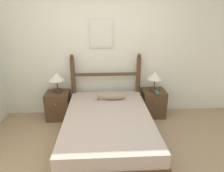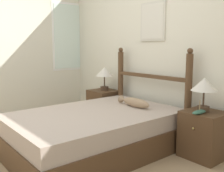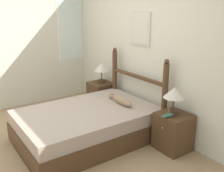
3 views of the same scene
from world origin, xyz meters
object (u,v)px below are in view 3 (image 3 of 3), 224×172
(table_lamp_left, at_px, (101,68))
(model_boat, at_px, (169,115))
(nightstand_right, at_px, (173,132))
(bed, at_px, (87,125))
(nightstand_left, at_px, (101,96))
(fish_pillow, at_px, (121,100))
(table_lamp_right, at_px, (174,95))

(table_lamp_left, distance_m, model_boat, 1.94)
(nightstand_right, bearing_deg, bed, -138.00)
(nightstand_left, bearing_deg, table_lamp_left, 30.95)
(nightstand_left, distance_m, table_lamp_left, 0.56)
(fish_pillow, bearing_deg, model_boat, 9.93)
(bed, distance_m, nightstand_right, 1.29)
(table_lamp_left, xyz_separation_m, table_lamp_right, (1.89, -0.03, 0.00))
(nightstand_right, xyz_separation_m, table_lamp_right, (-0.01, -0.02, 0.56))
(model_boat, bearing_deg, table_lamp_right, 103.27)
(bed, relative_size, table_lamp_left, 5.24)
(nightstand_right, relative_size, fish_pillow, 1.02)
(table_lamp_right, bearing_deg, nightstand_left, 179.34)
(bed, height_order, nightstand_left, nightstand_left)
(nightstand_left, bearing_deg, model_boat, -3.94)
(nightstand_left, xyz_separation_m, model_boat, (1.93, -0.13, 0.30))
(nightstand_left, height_order, table_lamp_right, table_lamp_right)
(nightstand_right, xyz_separation_m, table_lamp_left, (-1.90, 0.01, 0.56))
(nightstand_left, xyz_separation_m, fish_pillow, (1.05, -0.29, 0.28))
(bed, relative_size, table_lamp_right, 5.24)
(nightstand_right, relative_size, model_boat, 2.22)
(nightstand_left, relative_size, table_lamp_right, 1.40)
(table_lamp_left, height_order, table_lamp_right, same)
(nightstand_left, xyz_separation_m, nightstand_right, (1.92, 0.00, 0.00))
(bed, bearing_deg, model_boat, 36.90)
(bed, xyz_separation_m, table_lamp_left, (-0.94, 0.87, 0.60))
(bed, xyz_separation_m, fish_pillow, (0.09, 0.58, 0.31))
(nightstand_left, relative_size, model_boat, 2.22)
(table_lamp_left, height_order, model_boat, table_lamp_left)
(table_lamp_right, distance_m, fish_pillow, 0.94)
(bed, height_order, fish_pillow, fish_pillow)
(table_lamp_left, bearing_deg, bed, -42.87)
(bed, relative_size, nightstand_left, 3.74)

